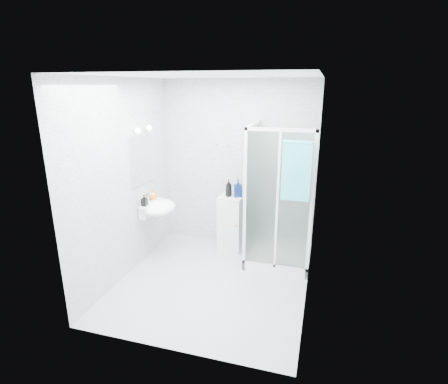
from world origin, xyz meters
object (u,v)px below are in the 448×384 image
(shampoo_bottle_a, at_px, (229,188))
(hand_towel, at_px, (296,170))
(shower_enclosure, at_px, (273,234))
(soap_dispenser_orange, at_px, (153,195))
(wall_basin, at_px, (158,207))
(shampoo_bottle_b, at_px, (238,188))
(storage_cabinet, at_px, (232,223))
(soap_dispenser_black, at_px, (144,200))

(shampoo_bottle_a, bearing_deg, hand_towel, -31.84)
(shower_enclosure, xyz_separation_m, soap_dispenser_orange, (-1.78, -0.20, 0.49))
(soap_dispenser_orange, bearing_deg, hand_towel, -5.62)
(hand_towel, distance_m, shampoo_bottle_a, 1.32)
(wall_basin, xyz_separation_m, soap_dispenser_orange, (-0.12, 0.12, 0.14))
(shampoo_bottle_b, bearing_deg, storage_cabinet, -170.34)
(hand_towel, xyz_separation_m, soap_dispenser_orange, (-2.08, 0.20, -0.57))
(storage_cabinet, relative_size, shampoo_bottle_b, 3.33)
(wall_basin, xyz_separation_m, storage_cabinet, (0.96, 0.57, -0.36))
(shampoo_bottle_a, xyz_separation_m, soap_dispenser_black, (-1.04, -0.72, -0.07))
(wall_basin, height_order, storage_cabinet, wall_basin)
(storage_cabinet, distance_m, shampoo_bottle_a, 0.57)
(shampoo_bottle_a, height_order, soap_dispenser_black, shampoo_bottle_a)
(shampoo_bottle_a, bearing_deg, shampoo_bottle_b, 11.06)
(storage_cabinet, distance_m, soap_dispenser_black, 1.40)
(shower_enclosure, height_order, storage_cabinet, shower_enclosure)
(storage_cabinet, bearing_deg, soap_dispenser_black, -140.84)
(wall_basin, xyz_separation_m, soap_dispenser_black, (-0.12, -0.16, 0.15))
(storage_cabinet, relative_size, shampoo_bottle_a, 3.31)
(shampoo_bottle_b, distance_m, soap_dispenser_orange, 1.27)
(wall_basin, distance_m, shampoo_bottle_b, 1.23)
(shampoo_bottle_b, bearing_deg, shampoo_bottle_a, -168.94)
(storage_cabinet, height_order, shampoo_bottle_a, shampoo_bottle_a)
(shampoo_bottle_a, distance_m, shampoo_bottle_b, 0.14)
(soap_dispenser_black, bearing_deg, shampoo_bottle_a, 34.79)
(wall_basin, xyz_separation_m, shampoo_bottle_a, (0.92, 0.56, 0.22))
(wall_basin, bearing_deg, shampoo_bottle_b, 29.07)
(hand_towel, bearing_deg, shower_enclosure, 126.77)
(soap_dispenser_orange, bearing_deg, shampoo_bottle_b, 21.60)
(wall_basin, bearing_deg, shower_enclosure, 10.81)
(shower_enclosure, relative_size, storage_cabinet, 2.27)
(soap_dispenser_orange, bearing_deg, storage_cabinet, 22.53)
(hand_towel, xyz_separation_m, shampoo_bottle_b, (-0.90, 0.67, -0.50))
(storage_cabinet, relative_size, hand_towel, 1.17)
(shower_enclosure, height_order, soap_dispenser_orange, shower_enclosure)
(shampoo_bottle_b, relative_size, soap_dispenser_orange, 1.68)
(shampoo_bottle_b, relative_size, soap_dispenser_black, 1.61)
(shower_enclosure, bearing_deg, hand_towel, -53.23)
(shower_enclosure, relative_size, hand_towel, 2.66)
(wall_basin, relative_size, soap_dispenser_orange, 3.56)
(shower_enclosure, bearing_deg, soap_dispenser_black, -164.97)
(hand_towel, xyz_separation_m, shampoo_bottle_a, (-1.04, 0.64, -0.50))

